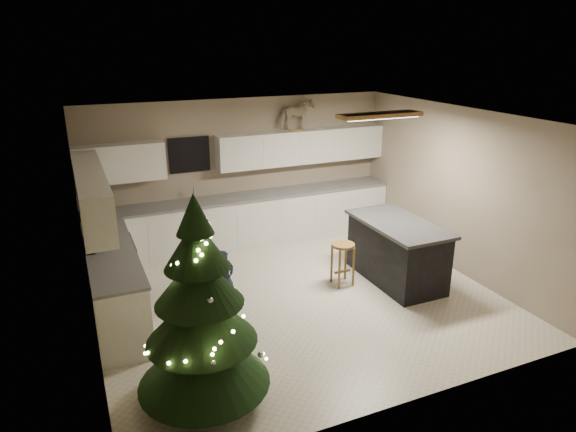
% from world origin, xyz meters
% --- Properties ---
extents(ground_plane, '(5.50, 5.50, 0.00)m').
position_xyz_m(ground_plane, '(0.00, 0.00, 0.00)').
color(ground_plane, '#BDB6AA').
extents(room_shell, '(5.52, 5.02, 2.61)m').
position_xyz_m(room_shell, '(0.02, 0.00, 1.75)').
color(room_shell, gray).
rests_on(room_shell, ground_plane).
extents(cabinetry, '(5.50, 3.20, 2.00)m').
position_xyz_m(cabinetry, '(-0.91, 1.65, 0.76)').
color(cabinetry, silver).
rests_on(cabinetry, ground_plane).
extents(island, '(0.90, 1.70, 0.95)m').
position_xyz_m(island, '(1.64, -0.06, 0.48)').
color(island, black).
rests_on(island, ground_plane).
extents(bar_stool, '(0.34, 0.34, 0.66)m').
position_xyz_m(bar_stool, '(0.82, 0.15, 0.50)').
color(bar_stool, olive).
rests_on(bar_stool, ground_plane).
extents(christmas_tree, '(1.41, 1.36, 2.25)m').
position_xyz_m(christmas_tree, '(-1.80, -1.60, 0.92)').
color(christmas_tree, '#3F2816').
rests_on(christmas_tree, ground_plane).
extents(toddler, '(0.35, 0.29, 0.81)m').
position_xyz_m(toddler, '(-1.00, 0.25, 0.40)').
color(toddler, black).
rests_on(toddler, ground_plane).
extents(rocking_horse, '(0.67, 0.40, 0.55)m').
position_xyz_m(rocking_horse, '(1.04, 2.32, 2.28)').
color(rocking_horse, olive).
rests_on(rocking_horse, cabinetry).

